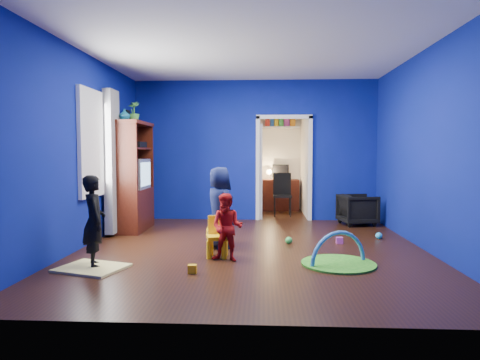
# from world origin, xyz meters

# --- Properties ---
(floor) EXTENTS (5.00, 5.50, 0.01)m
(floor) POSITION_xyz_m (0.00, 0.00, 0.00)
(floor) COLOR black
(floor) RESTS_ON ground
(ceiling) EXTENTS (5.00, 5.50, 0.01)m
(ceiling) POSITION_xyz_m (0.00, 0.00, 2.90)
(ceiling) COLOR white
(ceiling) RESTS_ON wall_back
(wall_back) EXTENTS (5.00, 0.02, 2.90)m
(wall_back) POSITION_xyz_m (0.00, 2.75, 1.45)
(wall_back) COLOR navy
(wall_back) RESTS_ON floor
(wall_front) EXTENTS (5.00, 0.02, 2.90)m
(wall_front) POSITION_xyz_m (0.00, -2.75, 1.45)
(wall_front) COLOR navy
(wall_front) RESTS_ON floor
(wall_left) EXTENTS (0.02, 5.50, 2.90)m
(wall_left) POSITION_xyz_m (-2.50, 0.00, 1.45)
(wall_left) COLOR navy
(wall_left) RESTS_ON floor
(wall_right) EXTENTS (0.02, 5.50, 2.90)m
(wall_right) POSITION_xyz_m (2.50, 0.00, 1.45)
(wall_right) COLOR navy
(wall_right) RESTS_ON floor
(alcove) EXTENTS (1.00, 1.75, 2.50)m
(alcove) POSITION_xyz_m (0.60, 3.62, 1.25)
(alcove) COLOR silver
(alcove) RESTS_ON floor
(armchair) EXTENTS (0.77, 0.75, 0.60)m
(armchair) POSITION_xyz_m (2.01, 2.20, 0.30)
(armchair) COLOR black
(armchair) RESTS_ON floor
(child_black) EXTENTS (0.43, 0.49, 1.13)m
(child_black) POSITION_xyz_m (-1.90, -1.08, 0.57)
(child_black) COLOR black
(child_black) RESTS_ON floor
(child_navy) EXTENTS (0.63, 0.70, 1.20)m
(child_navy) POSITION_xyz_m (-0.47, 0.07, 0.60)
(child_navy) COLOR #0E1036
(child_navy) RESTS_ON floor
(toddler_red) EXTENTS (0.49, 0.42, 0.88)m
(toddler_red) POSITION_xyz_m (-0.30, -0.70, 0.44)
(toddler_red) COLOR red
(toddler_red) RESTS_ON floor
(vase) EXTENTS (0.20, 0.20, 0.20)m
(vase) POSITION_xyz_m (-2.22, 1.14, 2.06)
(vase) COLOR #0D5769
(vase) RESTS_ON tv_armoire
(potted_plant) EXTENTS (0.26, 0.26, 0.39)m
(potted_plant) POSITION_xyz_m (-2.22, 1.66, 2.15)
(potted_plant) COLOR #3E9134
(potted_plant) RESTS_ON tv_armoire
(tv_armoire) EXTENTS (0.58, 1.14, 1.96)m
(tv_armoire) POSITION_xyz_m (-2.22, 1.44, 0.98)
(tv_armoire) COLOR #381209
(tv_armoire) RESTS_ON floor
(crt_tv) EXTENTS (0.46, 0.70, 0.54)m
(crt_tv) POSITION_xyz_m (-2.18, 1.44, 1.02)
(crt_tv) COLOR silver
(crt_tv) RESTS_ON tv_armoire
(yellow_blanket) EXTENTS (0.90, 0.80, 0.03)m
(yellow_blanket) POSITION_xyz_m (-1.90, -1.18, 0.01)
(yellow_blanket) COLOR #F2E07A
(yellow_blanket) RESTS_ON floor
(hopper_ball) EXTENTS (0.36, 0.36, 0.36)m
(hopper_ball) POSITION_xyz_m (-0.52, 0.32, 0.18)
(hopper_ball) COLOR yellow
(hopper_ball) RESTS_ON floor
(kid_chair) EXTENTS (0.34, 0.34, 0.50)m
(kid_chair) POSITION_xyz_m (-0.45, -0.50, 0.25)
(kid_chair) COLOR yellow
(kid_chair) RESTS_ON floor
(play_mat) EXTENTS (0.93, 0.93, 0.02)m
(play_mat) POSITION_xyz_m (1.12, -0.81, 0.01)
(play_mat) COLOR #449F23
(play_mat) RESTS_ON floor
(toy_arch) EXTENTS (0.76, 0.42, 0.83)m
(toy_arch) POSITION_xyz_m (1.12, -0.81, 0.02)
(toy_arch) COLOR #3F8CD8
(toy_arch) RESTS_ON floor
(window_left) EXTENTS (0.03, 0.95, 1.55)m
(window_left) POSITION_xyz_m (-2.48, 0.35, 1.55)
(window_left) COLOR white
(window_left) RESTS_ON wall_left
(curtain) EXTENTS (0.14, 0.42, 2.40)m
(curtain) POSITION_xyz_m (-2.37, 0.90, 1.25)
(curtain) COLOR slate
(curtain) RESTS_ON floor
(doorway) EXTENTS (1.16, 0.10, 2.10)m
(doorway) POSITION_xyz_m (0.60, 2.75, 1.05)
(doorway) COLOR white
(doorway) RESTS_ON floor
(study_desk) EXTENTS (0.88, 0.44, 0.75)m
(study_desk) POSITION_xyz_m (0.60, 4.26, 0.38)
(study_desk) COLOR #3D140A
(study_desk) RESTS_ON floor
(desk_monitor) EXTENTS (0.40, 0.05, 0.32)m
(desk_monitor) POSITION_xyz_m (0.60, 4.38, 0.95)
(desk_monitor) COLOR black
(desk_monitor) RESTS_ON study_desk
(desk_lamp) EXTENTS (0.14, 0.14, 0.14)m
(desk_lamp) POSITION_xyz_m (0.32, 4.32, 0.93)
(desk_lamp) COLOR #FFD88C
(desk_lamp) RESTS_ON study_desk
(folding_chair) EXTENTS (0.40, 0.40, 0.92)m
(folding_chair) POSITION_xyz_m (0.60, 3.30, 0.46)
(folding_chair) COLOR black
(folding_chair) RESTS_ON floor
(book_shelf) EXTENTS (0.88, 0.24, 0.04)m
(book_shelf) POSITION_xyz_m (0.60, 4.37, 2.02)
(book_shelf) COLOR white
(book_shelf) RESTS_ON study_desk
(toy_0) EXTENTS (0.11, 0.11, 0.11)m
(toy_0) POSITION_xyz_m (2.06, 0.85, 0.06)
(toy_0) COLOR #29B1E8
(toy_0) RESTS_ON floor
(toy_1) EXTENTS (0.10, 0.08, 0.10)m
(toy_1) POSITION_xyz_m (-0.66, -1.28, 0.05)
(toy_1) COLOR #FFB20D
(toy_1) RESTS_ON floor
(toy_2) EXTENTS (0.11, 0.11, 0.11)m
(toy_2) POSITION_xyz_m (0.57, 0.40, 0.06)
(toy_2) COLOR green
(toy_2) RESTS_ON floor
(toy_3) EXTENTS (0.10, 0.08, 0.10)m
(toy_3) POSITION_xyz_m (1.35, 0.45, 0.05)
(toy_3) COLOR #C94BBA
(toy_3) RESTS_ON floor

